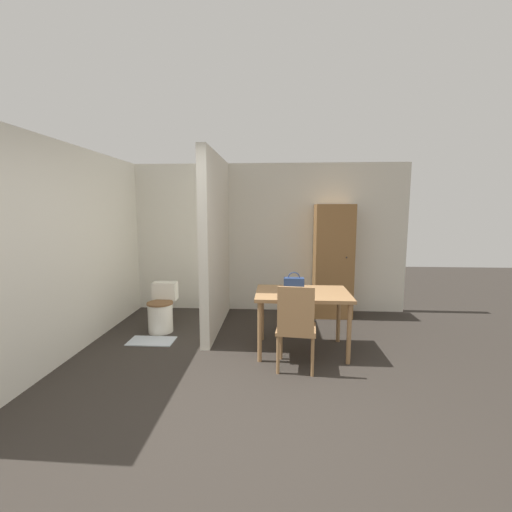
{
  "coord_description": "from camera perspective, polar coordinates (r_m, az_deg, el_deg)",
  "views": [
    {
      "loc": [
        0.37,
        -2.58,
        1.73
      ],
      "look_at": [
        0.14,
        1.29,
        1.21
      ],
      "focal_mm": 24.0,
      "sensor_mm": 36.0,
      "label": 1
    }
  ],
  "objects": [
    {
      "name": "wall_left",
      "position": [
        4.89,
        -26.96,
        1.21
      ],
      "size": [
        0.12,
        4.22,
        2.5
      ],
      "color": "beige",
      "rests_on": "ground_plane"
    },
    {
      "name": "bath_mat",
      "position": [
        4.87,
        -17.01,
        -13.39
      ],
      "size": [
        0.59,
        0.34,
        0.01
      ],
      "color": "#B2BCC6",
      "rests_on": "ground_plane"
    },
    {
      "name": "toilet",
      "position": [
        5.16,
        -15.46,
        -8.74
      ],
      "size": [
        0.37,
        0.52,
        0.67
      ],
      "color": "silver",
      "rests_on": "ground_plane"
    },
    {
      "name": "handbag",
      "position": [
        4.19,
        6.33,
        -4.71
      ],
      "size": [
        0.24,
        0.1,
        0.24
      ],
      "color": "navy",
      "rests_on": "dining_table"
    },
    {
      "name": "dining_table",
      "position": [
        4.22,
        7.73,
        -7.05
      ],
      "size": [
        1.13,
        0.78,
        0.74
      ],
      "color": "#997047",
      "rests_on": "ground_plane"
    },
    {
      "name": "wooden_cabinet",
      "position": [
        5.68,
        12.71,
        -0.8
      ],
      "size": [
        0.6,
        0.49,
        1.82
      ],
      "color": "brown",
      "rests_on": "ground_plane"
    },
    {
      "name": "ground_plane",
      "position": [
        3.13,
        -4.43,
        -25.93
      ],
      "size": [
        16.0,
        16.0,
        0.0
      ],
      "primitive_type": "plane",
      "color": "#2D2823"
    },
    {
      "name": "wall_back",
      "position": [
        5.89,
        -0.18,
        3.03
      ],
      "size": [
        5.08,
        0.12,
        2.5
      ],
      "color": "beige",
      "rests_on": "ground_plane"
    },
    {
      "name": "wooden_chair",
      "position": [
        3.75,
        6.68,
        -11.38
      ],
      "size": [
        0.46,
        0.46,
        0.95
      ],
      "rotation": [
        0.0,
        0.0,
        -0.1
      ],
      "color": "#997047",
      "rests_on": "ground_plane"
    },
    {
      "name": "partition_wall",
      "position": [
        5.0,
        -6.66,
        2.13
      ],
      "size": [
        0.12,
        1.81,
        2.5
      ],
      "color": "beige",
      "rests_on": "ground_plane"
    }
  ]
}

